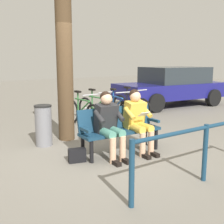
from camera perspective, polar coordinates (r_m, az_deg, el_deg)
The scene contains 13 objects.
ground_plane at distance 5.48m, azimuth -1.51°, elevation -8.24°, with size 40.00×40.00×0.00m, color slate.
bench at distance 5.41m, azimuth 1.35°, elevation -2.88°, with size 1.62×0.55×0.87m.
person_reading at distance 5.43m, azimuth 5.15°, elevation -1.17°, with size 0.50×0.78×1.20m.
person_companion at distance 5.08m, azimuth -0.64°, elevation -1.95°, with size 0.50×0.78×1.20m.
handbag at distance 5.03m, azimuth -7.01°, elevation -8.61°, with size 0.30×0.14×0.24m, color black.
tree_trunk at distance 6.25m, azimuth -9.42°, elevation 8.34°, with size 0.35×0.35×3.08m, color #4C3823.
litter_bin at distance 6.01m, azimuth -13.56°, elevation -2.63°, with size 0.35×0.35×0.85m.
bicycle_purple at distance 8.64m, azimuth 3.82°, elevation 1.16°, with size 0.48×1.68×0.94m.
bicycle_orange at distance 8.13m, azimuth 0.86°, elevation 0.60°, with size 0.48×1.67×0.94m.
bicycle_blue at distance 8.06m, azimuth -3.20°, elevation 0.49°, with size 0.48×1.68×0.94m.
bicycle_silver at distance 7.59m, azimuth -6.04°, elevation -0.17°, with size 0.48×1.68×0.94m.
railing_fence at distance 4.33m, azimuth 18.24°, elevation -5.83°, with size 2.78×0.08×0.85m.
parked_car at distance 11.18m, azimuth 11.84°, elevation 5.24°, with size 4.35×2.34×1.47m.
Camera 1 is at (2.82, 4.35, 1.76)m, focal length 45.65 mm.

